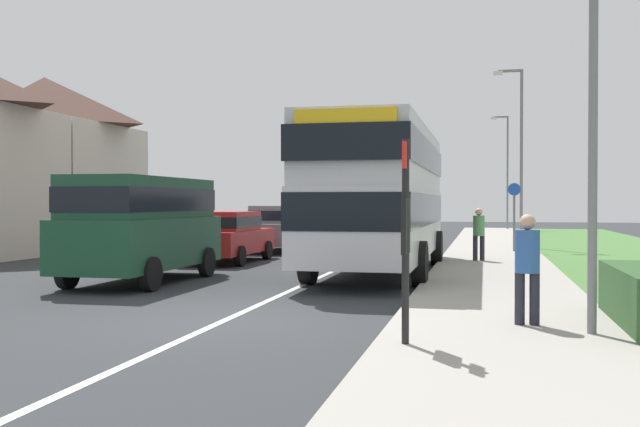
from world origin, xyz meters
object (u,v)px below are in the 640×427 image
at_px(pedestrian_walking_away, 479,232).
at_px(street_lamp_far, 506,165).
at_px(cycle_route_sign, 514,214).
at_px(double_decker_bus, 380,191).
at_px(parked_car_red, 227,234).
at_px(bus_stop_sign, 406,227).
at_px(parked_van_dark_green, 142,221).
at_px(street_lamp_near, 585,22).
at_px(street_lamp_mid, 519,146).
at_px(parked_car_grey, 280,226).
at_px(pedestrian_at_stop, 527,264).

height_order(pedestrian_walking_away, street_lamp_far, street_lamp_far).
distance_m(pedestrian_walking_away, cycle_route_sign, 4.74).
bearing_deg(pedestrian_walking_away, double_decker_bus, -125.70).
bearing_deg(parked_car_red, street_lamp_far, 72.34).
distance_m(parked_car_red, bus_stop_sign, 13.98).
distance_m(bus_stop_sign, street_lamp_far, 40.70).
xyz_separation_m(parked_van_dark_green, street_lamp_near, (8.92, -5.33, 2.77)).
height_order(parked_van_dark_green, street_lamp_mid, street_lamp_mid).
height_order(parked_car_grey, cycle_route_sign, cycle_route_sign).
distance_m(pedestrian_at_stop, street_lamp_far, 38.97).
distance_m(parked_car_red, street_lamp_far, 29.91).
height_order(pedestrian_walking_away, street_lamp_near, street_lamp_near).
xyz_separation_m(pedestrian_walking_away, street_lamp_far, (1.52, 27.37, 3.33)).
bearing_deg(parked_car_grey, pedestrian_walking_away, -30.25).
distance_m(pedestrian_walking_away, street_lamp_near, 12.46).
bearing_deg(pedestrian_at_stop, bus_stop_sign, -131.26).
relative_size(parked_car_red, pedestrian_at_stop, 2.57).
bearing_deg(pedestrian_walking_away, street_lamp_near, -83.16).
height_order(pedestrian_at_stop, street_lamp_near, street_lamp_near).
distance_m(parked_car_grey, bus_stop_sign, 18.65).
xyz_separation_m(cycle_route_sign, street_lamp_near, (0.25, -16.53, 2.76)).
distance_m(double_decker_bus, bus_stop_sign, 9.93).
bearing_deg(street_lamp_far, street_lamp_near, -90.12).
distance_m(parked_van_dark_green, bus_stop_sign, 9.38).
distance_m(parked_van_dark_green, street_lamp_near, 10.75).
bearing_deg(parked_car_red, bus_stop_sign, -61.18).
xyz_separation_m(parked_van_dark_green, parked_car_grey, (0.15, 10.91, -0.48)).
bearing_deg(pedestrian_at_stop, parked_car_red, 128.14).
bearing_deg(parked_van_dark_green, street_lamp_mid, 57.70).
xyz_separation_m(parked_car_red, cycle_route_sign, (8.68, 5.51, 0.56)).
relative_size(parked_van_dark_green, parked_car_grey, 1.08).
height_order(parked_car_grey, street_lamp_far, street_lamp_far).
xyz_separation_m(bus_stop_sign, street_lamp_far, (2.28, 40.55, 2.76)).
bearing_deg(cycle_route_sign, double_decker_bus, -114.48).
height_order(pedestrian_walking_away, street_lamp_mid, street_lamp_mid).
height_order(parked_van_dark_green, street_lamp_far, street_lamp_far).
height_order(cycle_route_sign, street_lamp_mid, street_lamp_mid).
bearing_deg(parked_car_red, cycle_route_sign, 32.42).
height_order(parked_car_red, parked_car_grey, parked_car_grey).
bearing_deg(street_lamp_mid, bus_stop_sign, -96.11).
xyz_separation_m(street_lamp_mid, street_lamp_far, (0.07, 19.87, 0.24)).
xyz_separation_m(double_decker_bus, street_lamp_mid, (3.90, 10.91, 1.92)).
xyz_separation_m(pedestrian_walking_away, bus_stop_sign, (-0.77, -13.17, 0.56)).
bearing_deg(bus_stop_sign, cycle_route_sign, 83.73).
height_order(parked_van_dark_green, cycle_route_sign, cycle_route_sign).
distance_m(pedestrian_walking_away, bus_stop_sign, 13.21).
bearing_deg(pedestrian_at_stop, street_lamp_mid, 87.89).
bearing_deg(street_lamp_mid, cycle_route_sign, -95.18).
bearing_deg(cycle_route_sign, pedestrian_at_stop, -91.55).
distance_m(pedestrian_walking_away, street_lamp_far, 27.61).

